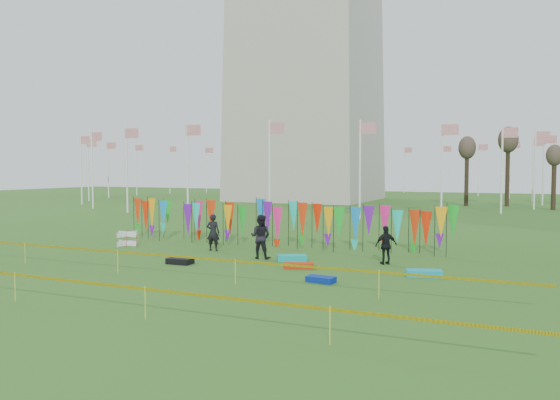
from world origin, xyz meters
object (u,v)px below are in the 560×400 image
at_px(kite_bag_red, 299,266).
at_px(kite_bag_turquoise, 292,258).
at_px(person_mid, 261,237).
at_px(kite_bag_blue, 321,279).
at_px(kite_bag_black, 180,261).
at_px(box_kite, 127,239).
at_px(kite_bag_teal, 424,273).
at_px(person_right, 386,245).
at_px(person_left, 213,232).

bearing_deg(kite_bag_red, kite_bag_turquoise, 121.99).
bearing_deg(person_mid, kite_bag_blue, 132.64).
height_order(person_mid, kite_bag_black, person_mid).
xyz_separation_m(box_kite, person_mid, (8.19, -0.81, 0.61)).
height_order(kite_bag_turquoise, kite_bag_teal, kite_bag_turquoise).
distance_m(kite_bag_blue, kite_bag_teal, 4.06).
bearing_deg(person_right, kite_bag_turquoise, -25.21).
height_order(kite_bag_red, kite_bag_teal, kite_bag_teal).
relative_size(person_mid, kite_bag_red, 1.63).
xyz_separation_m(person_left, kite_bag_teal, (10.57, -2.38, -0.78)).
xyz_separation_m(person_left, person_right, (8.66, -0.35, -0.09)).
bearing_deg(kite_bag_turquoise, person_mid, 179.43).
relative_size(box_kite, kite_bag_teal, 0.58).
relative_size(kite_bag_blue, kite_bag_teal, 0.77).
bearing_deg(person_right, kite_bag_teal, 96.30).
distance_m(kite_bag_red, kite_bag_black, 5.11).
xyz_separation_m(kite_bag_blue, kite_bag_red, (-1.74, 2.20, 0.01)).
bearing_deg(person_right, box_kite, -36.96).
bearing_deg(person_mid, box_kite, -11.43).
relative_size(person_mid, kite_bag_blue, 1.98).
bearing_deg(kite_bag_blue, person_mid, 138.39).
distance_m(person_right, kite_bag_black, 8.74).
bearing_deg(kite_bag_red, person_left, 154.35).
relative_size(person_left, kite_bag_teal, 1.39).
xyz_separation_m(kite_bag_blue, kite_bag_black, (-6.74, 1.11, 0.02)).
distance_m(person_mid, person_right, 5.55).
height_order(person_mid, kite_bag_teal, person_mid).
bearing_deg(kite_bag_turquoise, person_right, 11.72).
height_order(person_left, kite_bag_black, person_left).
relative_size(person_left, kite_bag_blue, 1.82).
height_order(person_left, person_mid, person_mid).
bearing_deg(person_mid, kite_bag_red, 142.22).
distance_m(person_left, kite_bag_turquoise, 4.91).
bearing_deg(kite_bag_red, kite_bag_black, -167.68).
distance_m(kite_bag_turquoise, kite_bag_black, 4.82).
height_order(person_left, person_right, person_left).
bearing_deg(person_mid, person_right, -177.39).
distance_m(person_right, kite_bag_blue, 4.79).
relative_size(person_mid, person_right, 1.21).
xyz_separation_m(person_mid, person_right, (5.49, 0.81, -0.17)).
distance_m(box_kite, kite_bag_black, 6.67).
distance_m(person_mid, kite_bag_blue, 5.73).
xyz_separation_m(person_right, kite_bag_turquoise, (-3.97, -0.82, -0.69)).
height_order(box_kite, kite_bag_blue, box_kite).
xyz_separation_m(kite_bag_black, kite_bag_teal, (9.91, 1.43, 0.00)).
bearing_deg(person_left, kite_bag_black, 90.13).
xyz_separation_m(kite_bag_turquoise, kite_bag_teal, (5.87, -1.21, -0.00)).
height_order(kite_bag_blue, kite_bag_red, kite_bag_red).
bearing_deg(kite_bag_teal, kite_bag_blue, -141.32).
bearing_deg(person_right, kite_bag_blue, 37.67).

